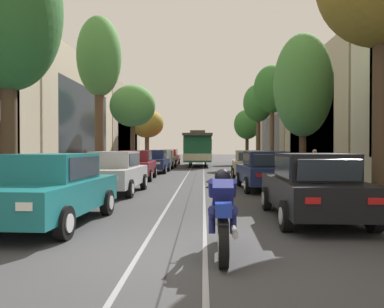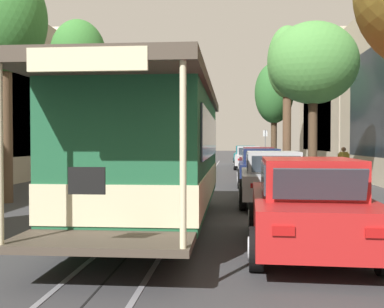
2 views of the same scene
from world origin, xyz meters
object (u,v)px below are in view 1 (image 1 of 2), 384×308
object	(u,v)px
parked_car_navy_fourth_left	(154,161)
street_tree_kerb_right_mid	(272,90)
motorcycle_with_rider	(223,214)
street_tree_kerb_right_far	(247,125)
pedestrian_on_right_pavement	(86,161)
cable_car_trolley	(198,149)
street_tree_kerb_left_mid	(133,106)
street_tree_kerb_left_fourth	(147,124)
pedestrian_on_left_pavement	(315,164)
street_tree_kerb_right_second	(303,86)
parked_car_silver_second_left	(115,172)
parked_car_navy_second_right	(264,170)
parked_car_beige_mid_right	(249,164)
parked_car_teal_near_left	(51,189)
parked_car_silver_fifth_left	(163,159)
parked_car_maroon_mid_left	(136,165)
street_tree_kerb_right_fourth	(258,104)
street_tree_kerb_left_second	(99,60)
street_tree_kerb_left_near	(8,10)
parked_car_red_sixth_left	(169,157)
parked_car_black_near_right	(313,186)

from	to	relation	value
parked_car_navy_fourth_left	street_tree_kerb_right_mid	bearing A→B (deg)	-3.48
street_tree_kerb_right_mid	motorcycle_with_rider	size ratio (longest dim) A/B	3.69
street_tree_kerb_right_far	pedestrian_on_right_pavement	world-z (taller)	street_tree_kerb_right_far
cable_car_trolley	street_tree_kerb_left_mid	bearing A→B (deg)	-121.61
street_tree_kerb_right_mid	cable_car_trolley	xyz separation A→B (m)	(-5.16, 10.05, -3.99)
street_tree_kerb_left_fourth	cable_car_trolley	xyz separation A→B (m)	(5.28, -2.78, -2.53)
pedestrian_on_left_pavement	pedestrian_on_right_pavement	bearing A→B (deg)	159.74
street_tree_kerb_right_second	parked_car_silver_second_left	bearing A→B (deg)	-163.78
pedestrian_on_left_pavement	cable_car_trolley	bearing A→B (deg)	109.71
street_tree_kerb_left_fourth	motorcycle_with_rider	distance (m)	33.44
parked_car_navy_second_right	parked_car_beige_mid_right	world-z (taller)	same
street_tree_kerb_right_mid	pedestrian_on_right_pavement	size ratio (longest dim) A/B	4.51
street_tree_kerb_right_second	pedestrian_on_right_pavement	size ratio (longest dim) A/B	4.09
parked_car_teal_near_left	parked_car_silver_fifth_left	world-z (taller)	same
parked_car_beige_mid_right	street_tree_kerb_right_second	size ratio (longest dim) A/B	0.67
parked_car_maroon_mid_left	pedestrian_on_right_pavement	xyz separation A→B (m)	(-3.82, 3.34, 0.12)
parked_car_navy_second_right	parked_car_beige_mid_right	size ratio (longest dim) A/B	1.00
street_tree_kerb_right_fourth	cable_car_trolley	world-z (taller)	street_tree_kerb_right_fourth
parked_car_beige_mid_right	street_tree_kerb_right_fourth	size ratio (longest dim) A/B	0.62
street_tree_kerb_left_mid	street_tree_kerb_right_second	xyz separation A→B (m)	(9.57, -11.71, -0.43)
cable_car_trolley	parked_car_navy_second_right	bearing A→B (deg)	-81.66
parked_car_navy_second_right	parked_car_silver_second_left	bearing A→B (deg)	-167.71
parked_car_teal_near_left	street_tree_kerb_left_fourth	world-z (taller)	street_tree_kerb_left_fourth
parked_car_maroon_mid_left	pedestrian_on_right_pavement	size ratio (longest dim) A/B	2.71
parked_car_silver_second_left	cable_car_trolley	xyz separation A→B (m)	(2.87, 21.70, 0.86)
parked_car_navy_fourth_left	street_tree_kerb_right_far	xyz separation A→B (m)	(8.08, 14.14, 3.41)
street_tree_kerb_left_second	motorcycle_with_rider	size ratio (longest dim) A/B	4.28
cable_car_trolley	motorcycle_with_rider	xyz separation A→B (m)	(0.81, -29.91, -1.01)
street_tree_kerb_right_fourth	street_tree_kerb_right_second	bearing A→B (deg)	-91.38
parked_car_navy_fourth_left	street_tree_kerb_left_mid	world-z (taller)	street_tree_kerb_left_mid
street_tree_kerb_left_second	street_tree_kerb_left_fourth	distance (m)	19.43
parked_car_maroon_mid_left	parked_car_silver_fifth_left	bearing A→B (deg)	88.75
street_tree_kerb_left_near	street_tree_kerb_left_fourth	distance (m)	28.31
parked_car_maroon_mid_left	parked_car_red_sixth_left	xyz separation A→B (m)	(0.20, 17.64, 0.00)
parked_car_navy_fourth_left	street_tree_kerb_right_far	bearing A→B (deg)	60.25
parked_car_navy_second_right	parked_car_maroon_mid_left	bearing A→B (deg)	140.93
parked_car_silver_fifth_left	street_tree_kerb_right_second	xyz separation A→B (m)	(7.69, -15.73, 3.60)
street_tree_kerb_right_second	pedestrian_on_left_pavement	world-z (taller)	street_tree_kerb_right_second
parked_car_teal_near_left	street_tree_kerb_left_near	distance (m)	5.63
street_tree_kerb_left_near	pedestrian_on_right_pavement	size ratio (longest dim) A/B	4.89
parked_car_maroon_mid_left	motorcycle_with_rider	bearing A→B (deg)	-74.68
parked_car_navy_fourth_left	pedestrian_on_left_pavement	xyz separation A→B (m)	(8.98, -7.34, 0.13)
parked_car_red_sixth_left	cable_car_trolley	bearing A→B (deg)	-36.81
parked_car_beige_mid_right	street_tree_kerb_right_far	world-z (taller)	street_tree_kerb_right_far
street_tree_kerb_left_mid	street_tree_kerb_right_far	distance (m)	15.86
parked_car_black_near_right	street_tree_kerb_right_mid	bearing A→B (deg)	83.02
parked_car_silver_second_left	street_tree_kerb_left_mid	xyz separation A→B (m)	(-1.91, 13.93, 4.03)
street_tree_kerb_left_fourth	street_tree_kerb_right_second	bearing A→B (deg)	-65.66
cable_car_trolley	street_tree_kerb_left_near	bearing A→B (deg)	-101.02
parked_car_black_near_right	pedestrian_on_left_pavement	size ratio (longest dim) A/B	2.66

